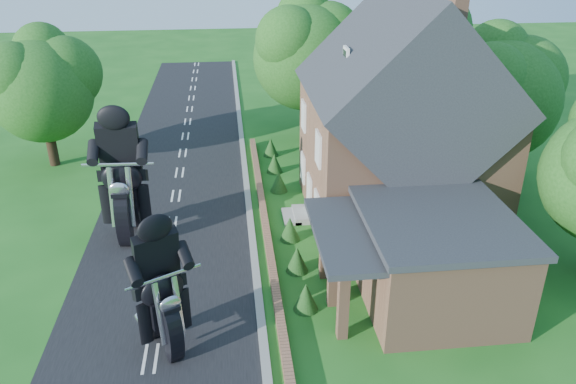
{
  "coord_description": "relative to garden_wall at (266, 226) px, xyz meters",
  "views": [
    {
      "loc": [
        2.84,
        -17.29,
        12.58
      ],
      "look_at": [
        5.11,
        3.02,
        2.8
      ],
      "focal_mm": 35.0,
      "sensor_mm": 36.0,
      "label": 1
    }
  ],
  "objects": [
    {
      "name": "ground",
      "position": [
        -4.3,
        -5.0,
        -0.2
      ],
      "size": [
        120.0,
        120.0,
        0.0
      ],
      "primitive_type": "plane",
      "color": "#1B5B19",
      "rests_on": "ground"
    },
    {
      "name": "road",
      "position": [
        -4.3,
        -5.0,
        -0.19
      ],
      "size": [
        7.0,
        80.0,
        0.02
      ],
      "primitive_type": "cube",
      "color": "black",
      "rests_on": "ground"
    },
    {
      "name": "kerb",
      "position": [
        -0.65,
        -5.0,
        -0.14
      ],
      "size": [
        0.3,
        80.0,
        0.12
      ],
      "primitive_type": "cube",
      "color": "gray",
      "rests_on": "ground"
    },
    {
      "name": "garden_wall",
      "position": [
        0.0,
        0.0,
        0.0
      ],
      "size": [
        0.3,
        22.0,
        0.4
      ],
      "primitive_type": "cube",
      "color": "#9B6B4F",
      "rests_on": "ground"
    },
    {
      "name": "house",
      "position": [
        6.19,
        1.0,
        4.14
      ],
      "size": [
        9.54,
        8.64,
        10.24
      ],
      "color": "#9B6B4F",
      "rests_on": "ground"
    },
    {
      "name": "annex",
      "position": [
        5.57,
        -5.8,
        1.57
      ],
      "size": [
        7.05,
        5.94,
        3.44
      ],
      "color": "#9B6B4F",
      "rests_on": "ground"
    },
    {
      "name": "tree_house_right",
      "position": [
        12.35,
        3.62,
        4.99
      ],
      "size": [
        6.51,
        6.0,
        8.4
      ],
      "color": "black",
      "rests_on": "ground"
    },
    {
      "name": "tree_behind_house",
      "position": [
        9.88,
        11.14,
        6.03
      ],
      "size": [
        7.81,
        7.2,
        10.08
      ],
      "color": "black",
      "rests_on": "ground"
    },
    {
      "name": "tree_behind_left",
      "position": [
        3.86,
        12.13,
        5.53
      ],
      "size": [
        6.94,
        6.4,
        9.16
      ],
      "color": "black",
      "rests_on": "ground"
    },
    {
      "name": "tree_far_road",
      "position": [
        -11.16,
        9.11,
        4.64
      ],
      "size": [
        6.08,
        5.6,
        7.84
      ],
      "color": "black",
      "rests_on": "ground"
    },
    {
      "name": "shrub_a",
      "position": [
        1.0,
        -6.0,
        0.35
      ],
      "size": [
        0.9,
        0.9,
        1.1
      ],
      "primitive_type": "cone",
      "color": "#163D13",
      "rests_on": "ground"
    },
    {
      "name": "shrub_b",
      "position": [
        1.0,
        -3.5,
        0.35
      ],
      "size": [
        0.9,
        0.9,
        1.1
      ],
      "primitive_type": "cone",
      "color": "#163D13",
      "rests_on": "ground"
    },
    {
      "name": "shrub_c",
      "position": [
        1.0,
        -1.0,
        0.35
      ],
      "size": [
        0.9,
        0.9,
        1.1
      ],
      "primitive_type": "cone",
      "color": "#163D13",
      "rests_on": "ground"
    },
    {
      "name": "shrub_d",
      "position": [
        1.0,
        4.0,
        0.35
      ],
      "size": [
        0.9,
        0.9,
        1.1
      ],
      "primitive_type": "cone",
      "color": "#163D13",
      "rests_on": "ground"
    },
    {
      "name": "shrub_e",
      "position": [
        1.0,
        6.5,
        0.35
      ],
      "size": [
        0.9,
        0.9,
        1.1
      ],
      "primitive_type": "cone",
      "color": "#163D13",
      "rests_on": "ground"
    },
    {
      "name": "shrub_f",
      "position": [
        1.0,
        9.0,
        0.35
      ],
      "size": [
        0.9,
        0.9,
        1.1
      ],
      "primitive_type": "cone",
      "color": "#163D13",
      "rests_on": "ground"
    },
    {
      "name": "motorcycle_lead",
      "position": [
        -3.81,
        -7.55,
        0.55
      ],
      "size": [
        1.12,
        1.62,
        1.51
      ],
      "primitive_type": null,
      "rotation": [
        0.0,
        0.0,
        3.63
      ],
      "color": "black",
      "rests_on": "ground"
    },
    {
      "name": "motorcycle_follow",
      "position": [
        -6.0,
        0.05,
        0.72
      ],
      "size": [
        0.6,
        1.99,
        1.83
      ],
      "primitive_type": null,
      "rotation": [
        0.0,
        0.0,
        3.09
      ],
      "color": "black",
      "rests_on": "ground"
    }
  ]
}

